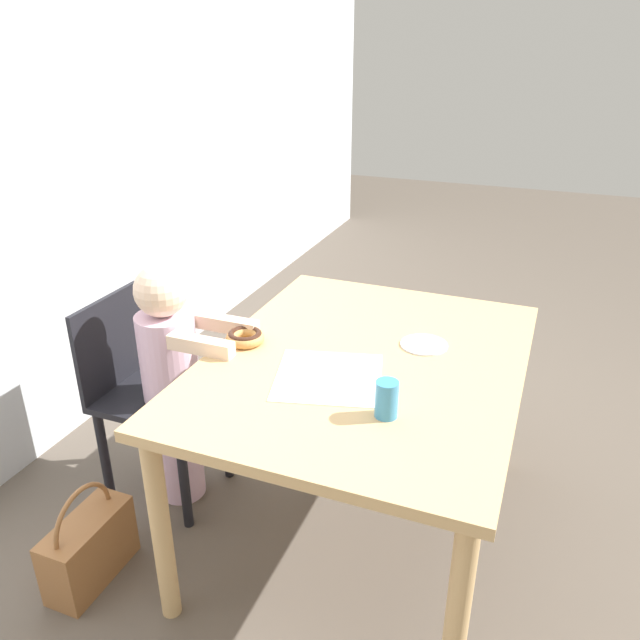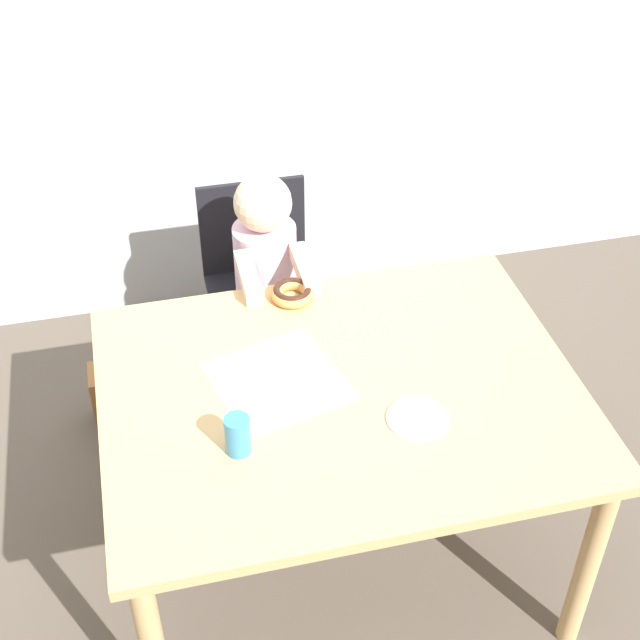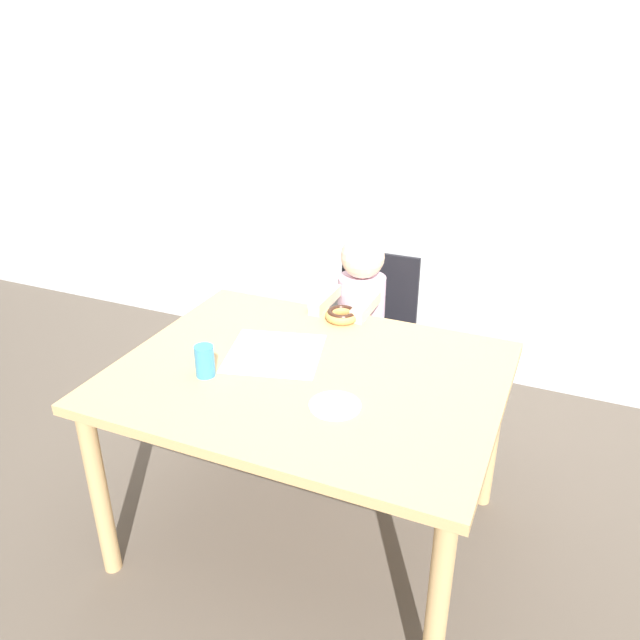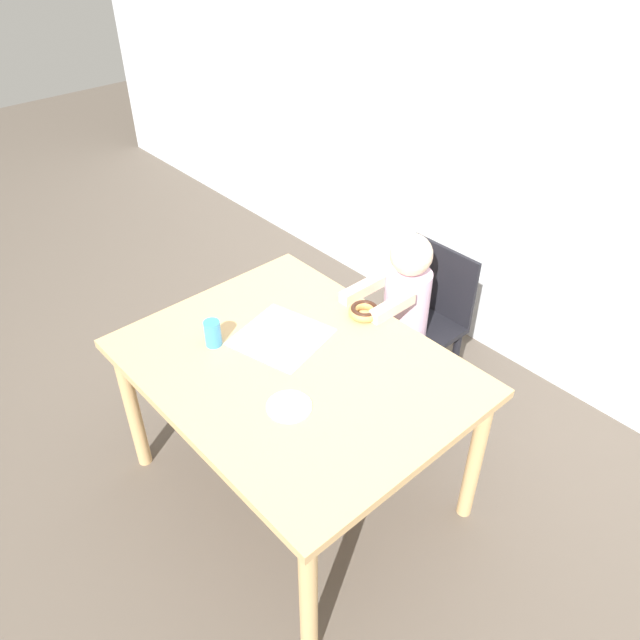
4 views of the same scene
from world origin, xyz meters
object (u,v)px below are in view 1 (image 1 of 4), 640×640
handbag (89,547)px  cup (387,399)px  chair (149,394)px  child_figure (173,381)px  donut (245,337)px

handbag → cup: 1.14m
chair → handbag: (-0.48, -0.07, -0.30)m
chair → child_figure: size_ratio=0.83×
cup → child_figure: bearing=75.2°
chair → donut: (0.03, -0.41, 0.30)m
chair → donut: chair is taller
child_figure → donut: (0.03, -0.30, 0.22)m
chair → cup: cup is taller
chair → donut: 0.51m
chair → handbag: bearing=-172.2°
child_figure → donut: child_figure is taller
child_figure → handbag: bearing=174.1°
donut → handbag: donut is taller
donut → cup: cup is taller
chair → handbag: 0.57m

